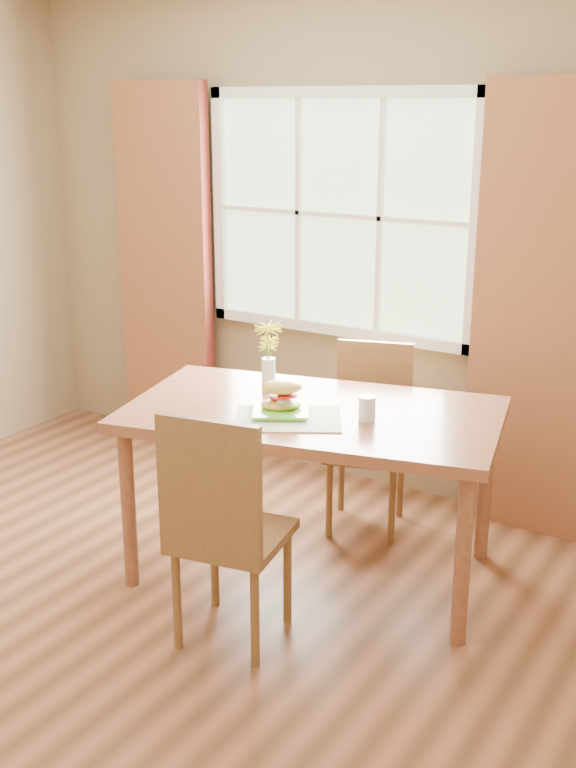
# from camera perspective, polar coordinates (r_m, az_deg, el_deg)

# --- Properties ---
(room) EXTENTS (4.24, 3.84, 2.74)m
(room) POSITION_cam_1_polar(r_m,az_deg,el_deg) (3.45, -12.05, 4.80)
(room) COLOR brown
(room) RESTS_ON ground
(window) EXTENTS (1.62, 0.06, 1.32)m
(window) POSITION_cam_1_polar(r_m,az_deg,el_deg) (4.92, 3.28, 10.66)
(window) COLOR #A1C494
(window) RESTS_ON room
(curtain_left) EXTENTS (0.65, 0.08, 2.20)m
(curtain_left) POSITION_cam_1_polar(r_m,az_deg,el_deg) (5.55, -7.79, 7.14)
(curtain_left) COLOR maroon
(curtain_left) RESTS_ON room
(curtain_right) EXTENTS (0.65, 0.08, 2.20)m
(curtain_right) POSITION_cam_1_polar(r_m,az_deg,el_deg) (4.47, 15.66, 4.12)
(curtain_right) COLOR maroon
(curtain_right) RESTS_ON room
(dining_table) EXTENTS (1.80, 1.27, 0.79)m
(dining_table) POSITION_cam_1_polar(r_m,az_deg,el_deg) (3.98, 1.57, -2.72)
(dining_table) COLOR brown
(dining_table) RESTS_ON room
(chair_near) EXTENTS (0.48, 0.48, 1.00)m
(chair_near) POSITION_cam_1_polar(r_m,az_deg,el_deg) (3.49, -4.19, -8.71)
(chair_near) COLOR brown
(chair_near) RESTS_ON room
(chair_far) EXTENTS (0.49, 0.49, 0.93)m
(chair_far) POSITION_cam_1_polar(r_m,az_deg,el_deg) (4.56, 5.23, -2.75)
(chair_far) COLOR brown
(chair_far) RESTS_ON room
(placemat) EXTENTS (0.56, 0.51, 0.01)m
(placemat) POSITION_cam_1_polar(r_m,az_deg,el_deg) (3.82, 0.00, -2.22)
(placemat) COLOR beige
(placemat) RESTS_ON dining_table
(plate) EXTENTS (0.33, 0.33, 0.01)m
(plate) POSITION_cam_1_polar(r_m,az_deg,el_deg) (3.88, -0.47, -1.78)
(plate) COLOR #68C431
(plate) RESTS_ON placemat
(croissant_sandwich) EXTENTS (0.22, 0.21, 0.14)m
(croissant_sandwich) POSITION_cam_1_polar(r_m,az_deg,el_deg) (3.86, -0.40, -0.72)
(croissant_sandwich) COLOR #F0C451
(croissant_sandwich) RESTS_ON plate
(water_glass) EXTENTS (0.07, 0.07, 0.11)m
(water_glass) POSITION_cam_1_polar(r_m,az_deg,el_deg) (3.80, 5.04, -1.61)
(water_glass) COLOR silver
(water_glass) RESTS_ON dining_table
(flower_vase) EXTENTS (0.13, 0.13, 0.33)m
(flower_vase) POSITION_cam_1_polar(r_m,az_deg,el_deg) (4.13, -1.25, 2.14)
(flower_vase) COLOR silver
(flower_vase) RESTS_ON dining_table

